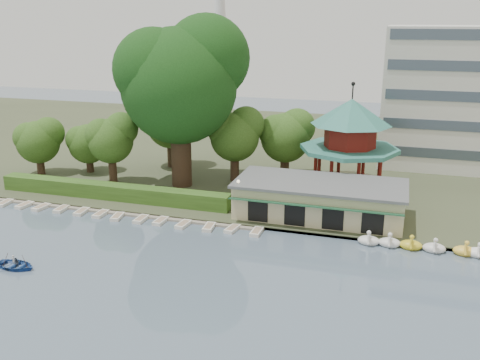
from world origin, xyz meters
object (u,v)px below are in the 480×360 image
at_px(boathouse, 320,199).
at_px(rowboat_with_passengers, 15,262).
at_px(pavilion, 350,136).
at_px(dock, 122,212).
at_px(big_tree, 181,77).

distance_m(boathouse, rowboat_with_passengers, 31.50).
bearing_deg(rowboat_with_passengers, pavilion, 49.01).
distance_m(dock, big_tree, 18.37).
bearing_deg(dock, pavilion, 31.66).
bearing_deg(boathouse, rowboat_with_passengers, -140.26).
bearing_deg(pavilion, big_tree, -169.74).
xyz_separation_m(dock, big_tree, (3.20, 11.04, 14.33)).
bearing_deg(dock, boathouse, 12.24).
relative_size(big_tree, rowboat_with_passengers, 4.04).
height_order(boathouse, pavilion, pavilion).
distance_m(pavilion, big_tree, 22.26).
height_order(dock, boathouse, boathouse).
xyz_separation_m(boathouse, rowboat_with_passengers, (-24.19, -20.11, -1.82)).
relative_size(pavilion, big_tree, 0.62).
height_order(boathouse, big_tree, big_tree).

